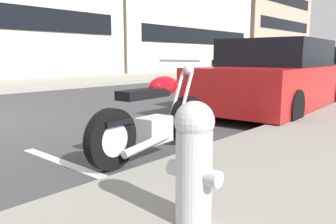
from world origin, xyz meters
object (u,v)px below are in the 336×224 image
fire_hydrant (194,160)px  car_opposite_curb (246,64)px  parked_car_near_corner (276,78)px  parked_motorcycle (156,119)px

fire_hydrant → car_opposite_curb: bearing=27.8°
car_opposite_curb → fire_hydrant: bearing=30.1°
car_opposite_curb → fire_hydrant: (-16.94, -8.92, -0.17)m
parked_car_near_corner → fire_hydrant: 5.62m
parked_car_near_corner → car_opposite_curb: 13.61m
parked_car_near_corner → parked_motorcycle: bearing=-178.3°
parked_car_near_corner → car_opposite_curb: size_ratio=1.00×
fire_hydrant → parked_car_near_corner: bearing=19.5°
parked_motorcycle → parked_car_near_corner: 4.06m
parked_car_near_corner → fire_hydrant: size_ratio=6.05×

